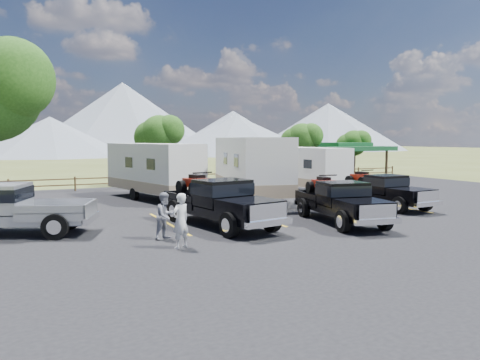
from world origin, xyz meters
name	(u,v)px	position (x,y,z in m)	size (l,w,h in m)	color
ground	(348,229)	(0.00, 0.00, 0.00)	(320.00, 320.00, 0.00)	#4F5624
asphalt_lot	(305,217)	(0.00, 3.00, 0.02)	(44.00, 34.00, 0.04)	black
stall_lines	(293,213)	(0.00, 4.00, 0.04)	(12.12, 5.50, 0.01)	yellow
tree_ne_a	(302,139)	(8.97, 17.01, 3.48)	(3.11, 2.92, 4.76)	black
tree_ne_b	(353,143)	(14.98, 18.01, 3.13)	(2.77, 2.59, 4.27)	black
tree_north	(159,135)	(-2.03, 19.02, 3.83)	(3.46, 3.24, 5.25)	black
rail_fence	(213,177)	(2.00, 18.50, 0.61)	(36.12, 0.12, 1.00)	brown
pavilion	(342,148)	(13.00, 17.00, 2.79)	(6.20, 6.20, 3.22)	brown
mountain_range	(32,120)	(-7.63, 105.98, 7.87)	(209.00, 71.00, 20.00)	gray
rig_left	(219,201)	(-4.32, 2.64, 1.05)	(3.04, 6.51, 2.09)	black
rig_center	(340,200)	(0.50, 1.16, 0.96)	(2.82, 5.97, 1.92)	black
rig_right	(383,190)	(5.16, 3.69, 0.93)	(2.19, 5.64, 1.86)	black
trailer_left	(154,170)	(-4.40, 11.95, 1.72)	(4.05, 9.23, 3.20)	silver
trailer_center	(251,168)	(0.40, 9.03, 1.90)	(4.41, 10.22, 3.55)	silver
trailer_right	(305,169)	(5.41, 11.09, 1.57)	(2.52, 8.43, 2.92)	silver
pickup_silver	(7,209)	(-11.90, 4.31, 1.00)	(6.48, 4.02, 1.85)	#9A9DA3
person_a	(180,221)	(-6.92, -0.36, 0.92)	(0.64, 0.42, 1.76)	silver
person_b	(165,216)	(-6.96, 1.18, 0.85)	(0.79, 0.62, 1.63)	gray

